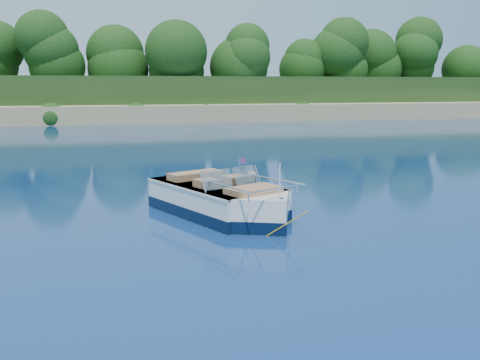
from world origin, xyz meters
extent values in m
plane|color=#0A2046|center=(0.00, 0.00, 0.00)|extent=(160.00, 160.00, 0.00)
cube|color=#958256|center=(0.00, 38.00, 0.50)|extent=(170.00, 8.00, 2.00)
cube|color=black|center=(0.00, 65.00, 1.00)|extent=(170.00, 56.00, 6.00)
cylinder|color=black|center=(0.00, 42.00, 3.30)|extent=(0.44, 0.44, 3.60)
sphere|color=black|center=(0.00, 42.00, 6.72)|extent=(5.94, 5.94, 5.94)
cylinder|color=black|center=(20.00, 40.00, 2.80)|extent=(0.44, 0.44, 2.60)
sphere|color=black|center=(20.00, 40.00, 5.27)|extent=(4.29, 4.29, 4.29)
cube|color=white|center=(0.54, 2.03, 0.29)|extent=(3.12, 4.00, 0.98)
cube|color=white|center=(1.20, 0.49, 0.29)|extent=(1.72, 1.72, 0.98)
cube|color=black|center=(0.54, 2.03, 0.15)|extent=(3.16, 4.04, 0.28)
cube|color=black|center=(1.20, 0.49, 0.15)|extent=(1.76, 1.76, 0.28)
cube|color=tan|center=(0.43, 2.29, 0.56)|extent=(2.36, 2.87, 0.09)
cube|color=white|center=(0.54, 2.03, 0.75)|extent=(3.16, 4.01, 0.06)
cube|color=black|center=(-0.23, 3.82, 0.33)|extent=(0.60, 0.51, 0.84)
cube|color=#8C9EA5|center=(0.41, 1.26, 1.02)|extent=(0.77, 0.43, 0.45)
cube|color=#8C9EA5|center=(1.18, 1.60, 1.02)|extent=(0.75, 0.59, 0.45)
cube|color=#AF7650|center=(0.24, 1.65, 0.78)|extent=(0.68, 0.68, 0.38)
cube|color=#AF7650|center=(1.02, 1.98, 0.78)|extent=(0.68, 0.68, 0.38)
cube|color=#AF7650|center=(0.17, 2.89, 0.78)|extent=(1.55, 1.05, 0.36)
cube|color=#AF7650|center=(1.13, 0.65, 0.76)|extent=(1.42, 1.14, 0.32)
cylinder|color=white|center=(1.48, -0.16, 1.18)|extent=(0.03, 0.03, 0.80)
cube|color=red|center=(1.11, 1.56, 1.40)|extent=(0.20, 0.09, 0.13)
cube|color=silver|center=(1.50, -0.21, 0.81)|extent=(0.11, 0.09, 0.05)
cylinder|color=gold|center=(1.50, -0.56, 0.33)|extent=(0.71, 0.75, 0.72)
torus|color=yellow|center=(1.78, 3.13, 0.08)|extent=(1.64, 1.64, 0.33)
torus|color=red|center=(1.78, 3.13, 0.10)|extent=(1.35, 1.35, 0.11)
imported|color=tan|center=(1.76, 3.04, 0.00)|extent=(0.35, 0.76, 1.48)
camera|label=1|loc=(-2.19, -10.89, 3.22)|focal=40.00mm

